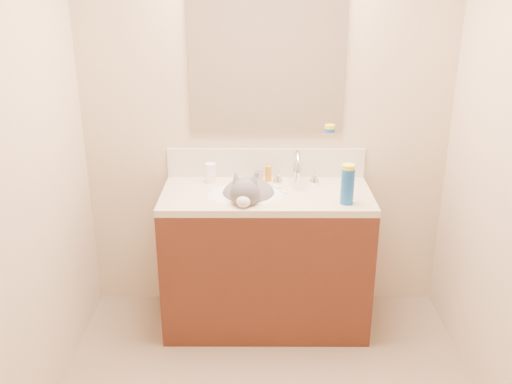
{
  "coord_description": "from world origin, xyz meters",
  "views": [
    {
      "loc": [
        -0.05,
        -2.06,
        2.04
      ],
      "look_at": [
        -0.06,
        0.92,
        0.88
      ],
      "focal_mm": 40.0,
      "sensor_mm": 36.0,
      "label": 1
    }
  ],
  "objects_px": {
    "vanity_cabinet": "(266,262)",
    "pill_bottle": "(211,173)",
    "basin": "(246,205)",
    "faucet": "(297,170)",
    "silver_jar": "(258,176)",
    "spray_can": "(347,186)",
    "cat": "(248,198)",
    "amber_bottle": "(268,174)"
  },
  "relations": [
    {
      "from": "vanity_cabinet",
      "to": "spray_can",
      "type": "xyz_separation_m",
      "value": [
        0.43,
        -0.17,
        0.55
      ]
    },
    {
      "from": "basin",
      "to": "pill_bottle",
      "type": "bearing_deg",
      "value": 137.29
    },
    {
      "from": "vanity_cabinet",
      "to": "pill_bottle",
      "type": "relative_size",
      "value": 10.3
    },
    {
      "from": "basin",
      "to": "faucet",
      "type": "xyz_separation_m",
      "value": [
        0.3,
        0.17,
        0.16
      ]
    },
    {
      "from": "amber_bottle",
      "to": "cat",
      "type": "bearing_deg",
      "value": -117.89
    },
    {
      "from": "basin",
      "to": "cat",
      "type": "xyz_separation_m",
      "value": [
        0.02,
        -0.01,
        0.05
      ]
    },
    {
      "from": "basin",
      "to": "silver_jar",
      "type": "xyz_separation_m",
      "value": [
        0.07,
        0.21,
        0.1
      ]
    },
    {
      "from": "basin",
      "to": "pill_bottle",
      "type": "xyz_separation_m",
      "value": [
        -0.21,
        0.2,
        0.13
      ]
    },
    {
      "from": "basin",
      "to": "faucet",
      "type": "relative_size",
      "value": 1.61
    },
    {
      "from": "vanity_cabinet",
      "to": "faucet",
      "type": "bearing_deg",
      "value": 37.29
    },
    {
      "from": "silver_jar",
      "to": "amber_bottle",
      "type": "xyz_separation_m",
      "value": [
        0.06,
        0.0,
        0.02
      ]
    },
    {
      "from": "vanity_cabinet",
      "to": "amber_bottle",
      "type": "distance_m",
      "value": 0.53
    },
    {
      "from": "cat",
      "to": "pill_bottle",
      "type": "distance_m",
      "value": 0.31
    },
    {
      "from": "basin",
      "to": "faucet",
      "type": "height_order",
      "value": "faucet"
    },
    {
      "from": "basin",
      "to": "pill_bottle",
      "type": "distance_m",
      "value": 0.31
    },
    {
      "from": "vanity_cabinet",
      "to": "pill_bottle",
      "type": "height_order",
      "value": "pill_bottle"
    },
    {
      "from": "spray_can",
      "to": "amber_bottle",
      "type": "bearing_deg",
      "value": 139.83
    },
    {
      "from": "vanity_cabinet",
      "to": "amber_bottle",
      "type": "relative_size",
      "value": 12.71
    },
    {
      "from": "silver_jar",
      "to": "amber_bottle",
      "type": "bearing_deg",
      "value": 2.25
    },
    {
      "from": "basin",
      "to": "spray_can",
      "type": "height_order",
      "value": "spray_can"
    },
    {
      "from": "basin",
      "to": "silver_jar",
      "type": "relative_size",
      "value": 7.57
    },
    {
      "from": "vanity_cabinet",
      "to": "faucet",
      "type": "relative_size",
      "value": 4.29
    },
    {
      "from": "basin",
      "to": "spray_can",
      "type": "distance_m",
      "value": 0.59
    },
    {
      "from": "faucet",
      "to": "cat",
      "type": "distance_m",
      "value": 0.35
    },
    {
      "from": "cat",
      "to": "vanity_cabinet",
      "type": "bearing_deg",
      "value": 24.72
    },
    {
      "from": "vanity_cabinet",
      "to": "faucet",
      "type": "xyz_separation_m",
      "value": [
        0.18,
        0.14,
        0.54
      ]
    },
    {
      "from": "pill_bottle",
      "to": "spray_can",
      "type": "relative_size",
      "value": 0.59
    },
    {
      "from": "cat",
      "to": "silver_jar",
      "type": "xyz_separation_m",
      "value": [
        0.06,
        0.22,
        0.05
      ]
    },
    {
      "from": "vanity_cabinet",
      "to": "faucet",
      "type": "height_order",
      "value": "faucet"
    },
    {
      "from": "spray_can",
      "to": "faucet",
      "type": "bearing_deg",
      "value": 129.74
    },
    {
      "from": "silver_jar",
      "to": "spray_can",
      "type": "height_order",
      "value": "spray_can"
    },
    {
      "from": "faucet",
      "to": "spray_can",
      "type": "relative_size",
      "value": 1.42
    },
    {
      "from": "basin",
      "to": "cat",
      "type": "relative_size",
      "value": 0.98
    },
    {
      "from": "vanity_cabinet",
      "to": "basin",
      "type": "bearing_deg",
      "value": -165.96
    },
    {
      "from": "spray_can",
      "to": "basin",
      "type": "bearing_deg",
      "value": 166.08
    },
    {
      "from": "faucet",
      "to": "cat",
      "type": "height_order",
      "value": "faucet"
    },
    {
      "from": "faucet",
      "to": "silver_jar",
      "type": "xyz_separation_m",
      "value": [
        -0.23,
        0.05,
        -0.06
      ]
    },
    {
      "from": "cat",
      "to": "spray_can",
      "type": "bearing_deg",
      "value": -7.85
    },
    {
      "from": "spray_can",
      "to": "cat",
      "type": "bearing_deg",
      "value": 166.27
    },
    {
      "from": "pill_bottle",
      "to": "vanity_cabinet",
      "type": "bearing_deg",
      "value": -26.49
    },
    {
      "from": "pill_bottle",
      "to": "spray_can",
      "type": "height_order",
      "value": "spray_can"
    },
    {
      "from": "pill_bottle",
      "to": "basin",
      "type": "bearing_deg",
      "value": -42.71
    }
  ]
}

